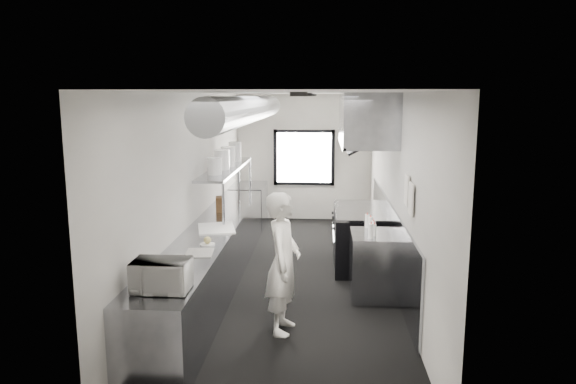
% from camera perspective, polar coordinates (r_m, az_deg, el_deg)
% --- Properties ---
extents(floor, '(3.00, 8.00, 0.01)m').
position_cam_1_polar(floor, '(8.30, 0.65, -9.12)').
color(floor, black).
rests_on(floor, ground).
extents(ceiling, '(3.00, 8.00, 0.01)m').
position_cam_1_polar(ceiling, '(7.83, 0.70, 10.58)').
color(ceiling, beige).
rests_on(ceiling, wall_back).
extents(wall_back, '(3.00, 0.02, 2.80)m').
position_cam_1_polar(wall_back, '(11.91, 1.73, 3.71)').
color(wall_back, '#B3B1AA').
rests_on(wall_back, floor).
extents(wall_front, '(3.00, 0.02, 2.80)m').
position_cam_1_polar(wall_front, '(4.08, -2.43, -9.17)').
color(wall_front, '#B3B1AA').
rests_on(wall_front, floor).
extents(wall_left, '(0.02, 8.00, 2.80)m').
position_cam_1_polar(wall_left, '(8.17, -9.89, 0.55)').
color(wall_left, '#B3B1AA').
rests_on(wall_left, floor).
extents(wall_right, '(0.02, 8.00, 2.80)m').
position_cam_1_polar(wall_right, '(8.01, 11.45, 0.31)').
color(wall_right, '#B3B1AA').
rests_on(wall_right, floor).
extents(wall_cladding, '(0.03, 5.50, 1.10)m').
position_cam_1_polar(wall_cladding, '(8.48, 10.85, -5.00)').
color(wall_cladding, gray).
rests_on(wall_cladding, wall_right).
extents(hvac_duct, '(0.40, 6.40, 0.40)m').
position_cam_1_polar(hvac_duct, '(8.30, -4.04, 8.81)').
color(hvac_duct, gray).
rests_on(hvac_duct, ceiling).
extents(service_window, '(1.36, 0.05, 1.25)m').
position_cam_1_polar(service_window, '(11.87, 1.72, 3.69)').
color(service_window, white).
rests_on(service_window, wall_back).
extents(exhaust_hood, '(0.81, 2.20, 0.88)m').
position_cam_1_polar(exhaust_hood, '(8.56, 8.37, 7.70)').
color(exhaust_hood, gray).
rests_on(exhaust_hood, ceiling).
extents(prep_counter, '(0.70, 6.00, 0.90)m').
position_cam_1_polar(prep_counter, '(7.84, -8.03, -6.96)').
color(prep_counter, gray).
rests_on(prep_counter, floor).
extents(pass_shelf, '(0.45, 3.00, 0.68)m').
position_cam_1_polar(pass_shelf, '(9.05, -6.53, 2.44)').
color(pass_shelf, gray).
rests_on(pass_shelf, prep_counter).
extents(range, '(0.88, 1.60, 0.94)m').
position_cam_1_polar(range, '(8.85, 7.67, -4.82)').
color(range, black).
rests_on(range, floor).
extents(bottle_station, '(0.65, 0.80, 0.90)m').
position_cam_1_polar(bottle_station, '(7.52, 9.22, -7.73)').
color(bottle_station, gray).
rests_on(bottle_station, floor).
extents(far_work_table, '(0.70, 1.20, 0.90)m').
position_cam_1_polar(far_work_table, '(11.37, -4.25, -1.47)').
color(far_work_table, gray).
rests_on(far_work_table, floor).
extents(notice_sheet_a, '(0.02, 0.28, 0.38)m').
position_cam_1_polar(notice_sheet_a, '(6.80, 12.57, 0.23)').
color(notice_sheet_a, white).
rests_on(notice_sheet_a, wall_right).
extents(notice_sheet_b, '(0.02, 0.28, 0.38)m').
position_cam_1_polar(notice_sheet_b, '(6.47, 13.02, -0.75)').
color(notice_sheet_b, white).
rests_on(notice_sheet_b, wall_right).
extents(line_cook, '(0.46, 0.65, 1.67)m').
position_cam_1_polar(line_cook, '(6.26, -0.52, -7.59)').
color(line_cook, white).
rests_on(line_cook, floor).
extents(microwave, '(0.50, 0.38, 0.30)m').
position_cam_1_polar(microwave, '(5.33, -13.40, -8.68)').
color(microwave, silver).
rests_on(microwave, prep_counter).
extents(deli_tub_a, '(0.14, 0.14, 0.09)m').
position_cam_1_polar(deli_tub_a, '(5.92, -13.33, -7.84)').
color(deli_tub_a, beige).
rests_on(deli_tub_a, prep_counter).
extents(deli_tub_b, '(0.19, 0.19, 0.11)m').
position_cam_1_polar(deli_tub_b, '(5.94, -13.22, -7.67)').
color(deli_tub_b, beige).
rests_on(deli_tub_b, prep_counter).
extents(newspaper, '(0.36, 0.43, 0.01)m').
position_cam_1_polar(newspaper, '(6.50, -9.46, -6.42)').
color(newspaper, beige).
rests_on(newspaper, prep_counter).
extents(small_plate, '(0.25, 0.25, 0.02)m').
position_cam_1_polar(small_plate, '(6.83, -8.61, -5.55)').
color(small_plate, white).
rests_on(small_plate, prep_counter).
extents(pastry, '(0.09, 0.09, 0.09)m').
position_cam_1_polar(pastry, '(6.82, -8.62, -5.11)').
color(pastry, '#D5C270').
rests_on(pastry, small_plate).
extents(cutting_board, '(0.64, 0.76, 0.02)m').
position_cam_1_polar(cutting_board, '(7.60, -7.68, -3.88)').
color(cutting_board, white).
rests_on(cutting_board, prep_counter).
extents(knife_block, '(0.14, 0.23, 0.24)m').
position_cam_1_polar(knife_block, '(8.73, -7.40, -1.31)').
color(knife_block, brown).
rests_on(knife_block, prep_counter).
extents(plate_stack_a, '(0.27, 0.27, 0.26)m').
position_cam_1_polar(plate_stack_a, '(8.20, -7.86, 2.76)').
color(plate_stack_a, white).
rests_on(plate_stack_a, pass_shelf).
extents(plate_stack_b, '(0.26, 0.26, 0.32)m').
position_cam_1_polar(plate_stack_b, '(8.74, -7.07, 3.45)').
color(plate_stack_b, white).
rests_on(plate_stack_b, pass_shelf).
extents(plate_stack_c, '(0.31, 0.31, 0.34)m').
position_cam_1_polar(plate_stack_c, '(9.12, -6.44, 3.78)').
color(plate_stack_c, white).
rests_on(plate_stack_c, pass_shelf).
extents(plate_stack_d, '(0.26, 0.26, 0.36)m').
position_cam_1_polar(plate_stack_d, '(9.82, -5.69, 4.32)').
color(plate_stack_d, white).
rests_on(plate_stack_d, pass_shelf).
extents(squeeze_bottle_a, '(0.09, 0.09, 0.20)m').
position_cam_1_polar(squeeze_bottle_a, '(7.11, 8.86, -4.16)').
color(squeeze_bottle_a, white).
rests_on(squeeze_bottle_a, bottle_station).
extents(squeeze_bottle_b, '(0.07, 0.07, 0.16)m').
position_cam_1_polar(squeeze_bottle_b, '(7.26, 9.20, -4.04)').
color(squeeze_bottle_b, white).
rests_on(squeeze_bottle_b, bottle_station).
extents(squeeze_bottle_c, '(0.06, 0.06, 0.17)m').
position_cam_1_polar(squeeze_bottle_c, '(7.38, 9.12, -3.74)').
color(squeeze_bottle_c, white).
rests_on(squeeze_bottle_c, bottle_station).
extents(squeeze_bottle_d, '(0.08, 0.08, 0.19)m').
position_cam_1_polar(squeeze_bottle_d, '(7.53, 8.82, -3.37)').
color(squeeze_bottle_d, white).
rests_on(squeeze_bottle_d, bottle_station).
extents(squeeze_bottle_e, '(0.08, 0.08, 0.19)m').
position_cam_1_polar(squeeze_bottle_e, '(7.68, 8.46, -3.10)').
color(squeeze_bottle_e, white).
rests_on(squeeze_bottle_e, bottle_station).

